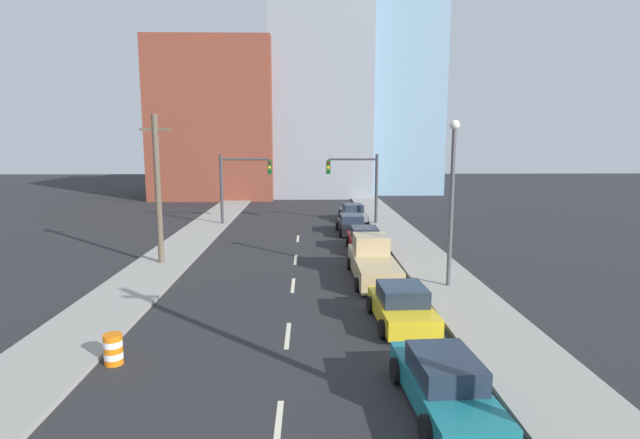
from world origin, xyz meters
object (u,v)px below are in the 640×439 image
(sedan_yellow, at_px, (402,306))
(pickup_truck_tan, at_px, (373,262))
(sedan_red, at_px, (365,240))
(sedan_teal, at_px, (444,384))
(utility_pole_left_mid, at_px, (158,189))
(traffic_barrel, at_px, (113,349))
(traffic_signal_left, at_px, (237,179))
(street_lamp, at_px, (452,192))
(sedan_gray, at_px, (353,213))
(traffic_signal_right, at_px, (361,179))
(sedan_black, at_px, (351,225))

(sedan_yellow, distance_m, pickup_truck_tan, 6.30)
(sedan_yellow, height_order, sedan_red, sedan_yellow)
(sedan_teal, bearing_deg, utility_pole_left_mid, 123.79)
(sedan_teal, height_order, sedan_yellow, sedan_yellow)
(utility_pole_left_mid, bearing_deg, traffic_barrel, -80.26)
(traffic_signal_left, xyz_separation_m, utility_pole_left_mid, (-2.35, -13.08, 0.49))
(traffic_signal_left, xyz_separation_m, pickup_truck_tan, (8.90, -15.98, -2.88))
(street_lamp, bearing_deg, sedan_gray, 97.48)
(utility_pole_left_mid, xyz_separation_m, pickup_truck_tan, (11.25, -2.90, -3.37))
(traffic_signal_left, distance_m, pickup_truck_tan, 18.52)
(sedan_red, bearing_deg, sedan_yellow, -90.83)
(utility_pole_left_mid, height_order, sedan_red, utility_pole_left_mid)
(traffic_signal_right, distance_m, street_lamp, 18.00)
(sedan_yellow, bearing_deg, sedan_teal, -92.83)
(traffic_signal_right, xyz_separation_m, utility_pole_left_mid, (-12.34, -13.08, 0.49))
(traffic_signal_left, height_order, utility_pole_left_mid, utility_pole_left_mid)
(sedan_red, bearing_deg, sedan_teal, -90.90)
(sedan_black, bearing_deg, traffic_signal_left, 155.24)
(street_lamp, distance_m, sedan_black, 14.89)
(street_lamp, bearing_deg, traffic_signal_right, 96.95)
(traffic_signal_right, xyz_separation_m, sedan_teal, (-0.84, -28.25, -3.04))
(traffic_barrel, bearing_deg, sedan_teal, -16.69)
(utility_pole_left_mid, distance_m, sedan_black, 14.98)
(traffic_barrel, height_order, sedan_gray, sedan_gray)
(sedan_teal, height_order, sedan_red, sedan_red)
(traffic_barrel, xyz_separation_m, pickup_truck_tan, (9.13, 9.46, 0.35))
(street_lamp, height_order, sedan_red, street_lamp)
(traffic_signal_left, xyz_separation_m, sedan_red, (9.21, -9.64, -3.03))
(sedan_teal, bearing_deg, traffic_signal_right, 84.95)
(traffic_barrel, distance_m, sedan_red, 18.41)
(sedan_yellow, relative_size, sedan_gray, 0.96)
(sedan_red, bearing_deg, traffic_signal_right, 84.69)
(sedan_yellow, bearing_deg, pickup_truck_tan, 90.07)
(utility_pole_left_mid, bearing_deg, sedan_black, 39.40)
(sedan_yellow, bearing_deg, sedan_black, 88.42)
(traffic_signal_right, xyz_separation_m, sedan_gray, (-0.45, 2.17, -3.05))
(traffic_signal_right, bearing_deg, sedan_gray, 101.80)
(traffic_signal_left, bearing_deg, sedan_teal, -72.07)
(sedan_black, bearing_deg, pickup_truck_tan, -91.35)
(traffic_signal_right, distance_m, utility_pole_left_mid, 17.98)
(street_lamp, distance_m, sedan_yellow, 6.55)
(traffic_signal_right, height_order, utility_pole_left_mid, utility_pole_left_mid)
(utility_pole_left_mid, height_order, sedan_yellow, utility_pole_left_mid)
(sedan_gray, bearing_deg, sedan_yellow, -94.04)
(traffic_signal_right, xyz_separation_m, street_lamp, (2.18, -17.85, 0.78))
(sedan_yellow, bearing_deg, traffic_barrel, -163.86)
(traffic_signal_left, height_order, sedan_black, traffic_signal_left)
(pickup_truck_tan, bearing_deg, traffic_signal_right, 85.45)
(traffic_barrel, height_order, sedan_yellow, sedan_yellow)
(pickup_truck_tan, relative_size, sedan_black, 1.37)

